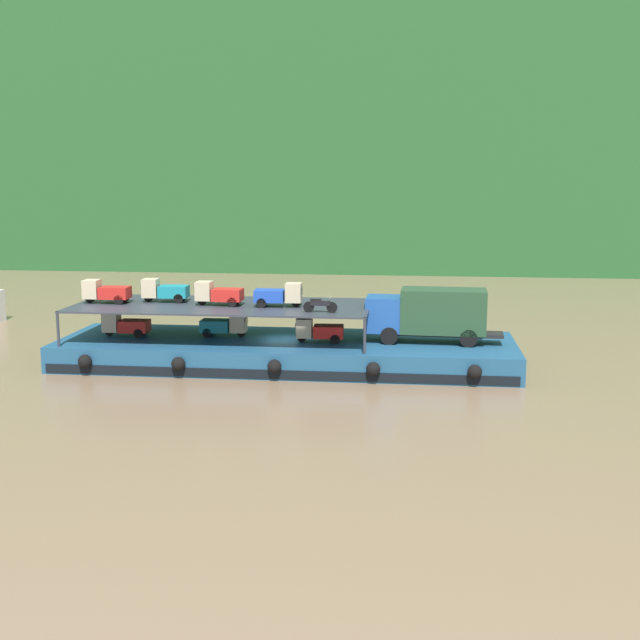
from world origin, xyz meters
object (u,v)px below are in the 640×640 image
(mini_truck_lower_mid, at_px, (319,330))
(mini_truck_upper_bow, at_px, (279,295))
(mini_truck_lower_stern, at_px, (125,325))
(mini_truck_upper_stern, at_px, (106,292))
(mini_truck_upper_mid, at_px, (164,290))
(cargo_barge, at_px, (286,352))
(motorcycle_upper_port, at_px, (320,305))
(covered_lorry, at_px, (429,313))
(mini_truck_lower_aft, at_px, (225,325))
(mini_truck_upper_fore, at_px, (218,293))

(mini_truck_lower_mid, height_order, mini_truck_upper_bow, mini_truck_upper_bow)
(mini_truck_lower_stern, height_order, mini_truck_upper_stern, mini_truck_upper_stern)
(mini_truck_upper_stern, relative_size, mini_truck_upper_mid, 0.99)
(cargo_barge, relative_size, motorcycle_upper_port, 13.97)
(mini_truck_lower_mid, bearing_deg, mini_truck_upper_bow, 175.05)
(mini_truck_lower_stern, bearing_deg, motorcycle_upper_port, -9.47)
(mini_truck_lower_stern, xyz_separation_m, mini_truck_upper_mid, (2.24, 0.78, 2.00))
(cargo_barge, xyz_separation_m, mini_truck_upper_mid, (-7.48, 0.71, 3.44))
(cargo_barge, relative_size, covered_lorry, 3.35)
(mini_truck_lower_aft, distance_m, mini_truck_upper_mid, 4.18)
(mini_truck_upper_bow, xyz_separation_m, motorcycle_upper_port, (2.57, -1.77, -0.26))
(mini_truck_lower_stern, distance_m, mini_truck_upper_mid, 3.10)
(covered_lorry, xyz_separation_m, mini_truck_upper_stern, (-19.11, -0.33, 1.00))
(mini_truck_lower_stern, bearing_deg, mini_truck_lower_aft, 6.61)
(mini_truck_lower_aft, relative_size, mini_truck_upper_bow, 0.99)
(mini_truck_upper_stern, height_order, mini_truck_upper_fore, same)
(mini_truck_upper_mid, bearing_deg, cargo_barge, -5.45)
(mini_truck_upper_stern, distance_m, motorcycle_upper_port, 13.19)
(mini_truck_upper_fore, bearing_deg, mini_truck_upper_bow, -1.67)
(mini_truck_lower_stern, bearing_deg, mini_truck_upper_fore, -1.14)
(covered_lorry, bearing_deg, cargo_barge, -178.67)
(covered_lorry, distance_m, mini_truck_upper_stern, 19.14)
(mini_truck_upper_stern, bearing_deg, mini_truck_lower_aft, 6.14)
(mini_truck_upper_fore, height_order, mini_truck_upper_bow, same)
(covered_lorry, height_order, mini_truck_upper_stern, mini_truck_upper_stern)
(mini_truck_lower_aft, xyz_separation_m, mini_truck_upper_bow, (3.47, -0.90, 2.00))
(mini_truck_lower_mid, bearing_deg, cargo_barge, 166.10)
(mini_truck_lower_mid, bearing_deg, mini_truck_upper_mid, 172.74)
(covered_lorry, relative_size, mini_truck_upper_stern, 2.86)
(cargo_barge, height_order, mini_truck_lower_aft, mini_truck_lower_aft)
(mini_truck_lower_mid, xyz_separation_m, mini_truck_upper_bow, (-2.33, 0.20, 2.00))
(mini_truck_lower_mid, height_order, mini_truck_upper_mid, mini_truck_upper_mid)
(cargo_barge, relative_size, mini_truck_lower_aft, 9.65)
(covered_lorry, height_order, motorcycle_upper_port, covered_lorry)
(cargo_barge, distance_m, mini_truck_upper_mid, 8.26)
(mini_truck_lower_aft, relative_size, mini_truck_upper_fore, 0.99)
(mini_truck_lower_aft, height_order, mini_truck_upper_mid, mini_truck_upper_mid)
(mini_truck_upper_stern, relative_size, mini_truck_upper_bow, 1.00)
(mini_truck_upper_fore, bearing_deg, mini_truck_lower_stern, 178.86)
(mini_truck_lower_mid, height_order, motorcycle_upper_port, motorcycle_upper_port)
(cargo_barge, height_order, mini_truck_upper_stern, mini_truck_upper_stern)
(mini_truck_lower_aft, xyz_separation_m, mini_truck_lower_mid, (5.79, -1.11, 0.00))
(mini_truck_upper_stern, bearing_deg, covered_lorry, 0.99)
(mini_truck_upper_stern, height_order, motorcycle_upper_port, mini_truck_upper_stern)
(mini_truck_upper_bow, height_order, motorcycle_upper_port, mini_truck_upper_bow)
(cargo_barge, bearing_deg, motorcycle_upper_port, -42.75)
(cargo_barge, distance_m, mini_truck_upper_fore, 5.25)
(cargo_barge, distance_m, covered_lorry, 8.66)
(covered_lorry, height_order, mini_truck_lower_stern, covered_lorry)
(cargo_barge, height_order, mini_truck_upper_fore, mini_truck_upper_fore)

